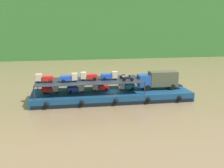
{
  "coord_description": "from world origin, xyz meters",
  "views": [
    {
      "loc": [
        -8.0,
        -45.6,
        12.97
      ],
      "look_at": [
        0.1,
        0.0,
        2.7
      ],
      "focal_mm": 45.04,
      "sensor_mm": 36.0,
      "label": 1
    }
  ],
  "objects_px": {
    "covered_lorry": "(159,80)",
    "motorcycle_upper_centre": "(125,76)",
    "mini_truck_lower_fore": "(126,86)",
    "motorcycle_upper_port": "(128,79)",
    "mini_truck_lower_mid": "(100,87)",
    "mini_truck_upper_fore": "(89,76)",
    "mini_truck_upper_stern": "(44,78)",
    "mini_truck_upper_bow": "(110,76)",
    "mini_truck_lower_stern": "(51,89)",
    "mini_truck_lower_aft": "(76,88)",
    "mini_truck_upper_mid": "(69,78)",
    "cargo_barge": "(111,95)"
  },
  "relations": [
    {
      "from": "covered_lorry",
      "to": "motorcycle_upper_centre",
      "type": "distance_m",
      "value": 6.02
    },
    {
      "from": "mini_truck_lower_fore",
      "to": "motorcycle_upper_centre",
      "type": "height_order",
      "value": "motorcycle_upper_centre"
    },
    {
      "from": "motorcycle_upper_port",
      "to": "motorcycle_upper_centre",
      "type": "height_order",
      "value": "same"
    },
    {
      "from": "mini_truck_lower_mid",
      "to": "mini_truck_upper_fore",
      "type": "height_order",
      "value": "mini_truck_upper_fore"
    },
    {
      "from": "mini_truck_upper_stern",
      "to": "mini_truck_upper_bow",
      "type": "relative_size",
      "value": 1.01
    },
    {
      "from": "mini_truck_upper_stern",
      "to": "mini_truck_upper_fore",
      "type": "relative_size",
      "value": 1.0
    },
    {
      "from": "covered_lorry",
      "to": "mini_truck_upper_fore",
      "type": "bearing_deg",
      "value": 179.82
    },
    {
      "from": "mini_truck_lower_fore",
      "to": "mini_truck_lower_mid",
      "type": "bearing_deg",
      "value": 179.41
    },
    {
      "from": "mini_truck_upper_fore",
      "to": "mini_truck_upper_bow",
      "type": "height_order",
      "value": "same"
    },
    {
      "from": "mini_truck_lower_stern",
      "to": "mini_truck_lower_fore",
      "type": "height_order",
      "value": "same"
    },
    {
      "from": "mini_truck_lower_mid",
      "to": "mini_truck_upper_stern",
      "type": "relative_size",
      "value": 0.99
    },
    {
      "from": "mini_truck_upper_bow",
      "to": "motorcycle_upper_centre",
      "type": "bearing_deg",
      "value": 4.29
    },
    {
      "from": "mini_truck_lower_stern",
      "to": "mini_truck_lower_aft",
      "type": "distance_m",
      "value": 4.19
    },
    {
      "from": "mini_truck_lower_aft",
      "to": "mini_truck_upper_fore",
      "type": "relative_size",
      "value": 1.0
    },
    {
      "from": "mini_truck_upper_stern",
      "to": "mini_truck_upper_mid",
      "type": "xyz_separation_m",
      "value": [
        3.95,
        -0.33,
        0.0
      ]
    },
    {
      "from": "covered_lorry",
      "to": "mini_truck_upper_stern",
      "type": "bearing_deg",
      "value": -178.98
    },
    {
      "from": "covered_lorry",
      "to": "mini_truck_lower_stern",
      "type": "bearing_deg",
      "value": 178.18
    },
    {
      "from": "mini_truck_lower_stern",
      "to": "covered_lorry",
      "type": "bearing_deg",
      "value": -1.82
    },
    {
      "from": "mini_truck_upper_stern",
      "to": "motorcycle_upper_port",
      "type": "xyz_separation_m",
      "value": [
        13.33,
        -1.67,
        -0.26
      ]
    },
    {
      "from": "mini_truck_lower_aft",
      "to": "mini_truck_upper_mid",
      "type": "relative_size",
      "value": 1.0
    },
    {
      "from": "mini_truck_upper_fore",
      "to": "motorcycle_upper_port",
      "type": "distance_m",
      "value": 6.53
    },
    {
      "from": "cargo_barge",
      "to": "motorcycle_upper_centre",
      "type": "relative_size",
      "value": 13.96
    },
    {
      "from": "cargo_barge",
      "to": "motorcycle_upper_centre",
      "type": "distance_m",
      "value": 3.94
    },
    {
      "from": "covered_lorry",
      "to": "mini_truck_upper_fore",
      "type": "distance_m",
      "value": 12.19
    },
    {
      "from": "mini_truck_upper_bow",
      "to": "mini_truck_lower_fore",
      "type": "bearing_deg",
      "value": 11.4
    },
    {
      "from": "cargo_barge",
      "to": "mini_truck_lower_mid",
      "type": "height_order",
      "value": "mini_truck_lower_mid"
    },
    {
      "from": "mini_truck_lower_mid",
      "to": "cargo_barge",
      "type": "bearing_deg",
      "value": -14.89
    },
    {
      "from": "covered_lorry",
      "to": "mini_truck_lower_mid",
      "type": "bearing_deg",
      "value": 177.09
    },
    {
      "from": "mini_truck_lower_fore",
      "to": "mini_truck_upper_fore",
      "type": "distance_m",
      "value": 6.85
    },
    {
      "from": "mini_truck_upper_stern",
      "to": "motorcycle_upper_centre",
      "type": "height_order",
      "value": "mini_truck_upper_stern"
    },
    {
      "from": "mini_truck_upper_fore",
      "to": "cargo_barge",
      "type": "bearing_deg",
      "value": -0.21
    },
    {
      "from": "mini_truck_lower_aft",
      "to": "mini_truck_lower_mid",
      "type": "xyz_separation_m",
      "value": [
        4.11,
        0.44,
        0.0
      ]
    },
    {
      "from": "covered_lorry",
      "to": "mini_truck_lower_aft",
      "type": "relative_size",
      "value": 2.84
    },
    {
      "from": "mini_truck_lower_mid",
      "to": "mini_truck_lower_fore",
      "type": "bearing_deg",
      "value": -0.59
    },
    {
      "from": "mini_truck_lower_fore",
      "to": "mini_truck_upper_stern",
      "type": "relative_size",
      "value": 0.99
    },
    {
      "from": "mini_truck_upper_stern",
      "to": "motorcycle_upper_centre",
      "type": "xyz_separation_m",
      "value": [
        13.31,
        0.4,
        -0.26
      ]
    },
    {
      "from": "cargo_barge",
      "to": "mini_truck_upper_stern",
      "type": "xyz_separation_m",
      "value": [
        -10.99,
        -0.37,
        3.44
      ]
    },
    {
      "from": "mini_truck_lower_fore",
      "to": "motorcycle_upper_port",
      "type": "height_order",
      "value": "motorcycle_upper_port"
    },
    {
      "from": "mini_truck_lower_mid",
      "to": "motorcycle_upper_centre",
      "type": "bearing_deg",
      "value": -6.27
    },
    {
      "from": "motorcycle_upper_centre",
      "to": "covered_lorry",
      "type": "bearing_deg",
      "value": -0.56
    },
    {
      "from": "mini_truck_lower_aft",
      "to": "mini_truck_upper_stern",
      "type": "bearing_deg",
      "value": -175.21
    },
    {
      "from": "mini_truck_lower_aft",
      "to": "mini_truck_upper_fore",
      "type": "bearing_deg",
      "value": -1.05
    },
    {
      "from": "cargo_barge",
      "to": "mini_truck_lower_stern",
      "type": "distance_m",
      "value": 10.24
    },
    {
      "from": "mini_truck_lower_mid",
      "to": "motorcycle_upper_port",
      "type": "distance_m",
      "value": 5.2
    },
    {
      "from": "mini_truck_upper_fore",
      "to": "motorcycle_upper_port",
      "type": "relative_size",
      "value": 1.47
    },
    {
      "from": "mini_truck_upper_mid",
      "to": "mini_truck_upper_bow",
      "type": "bearing_deg",
      "value": 4.57
    },
    {
      "from": "motorcycle_upper_centre",
      "to": "mini_truck_lower_fore",
      "type": "bearing_deg",
      "value": 48.06
    },
    {
      "from": "mini_truck_upper_mid",
      "to": "mini_truck_upper_fore",
      "type": "relative_size",
      "value": 1.0
    },
    {
      "from": "mini_truck_lower_fore",
      "to": "motorcycle_upper_centre",
      "type": "xyz_separation_m",
      "value": [
        -0.37,
        -0.41,
        1.74
      ]
    },
    {
      "from": "mini_truck_lower_stern",
      "to": "cargo_barge",
      "type": "bearing_deg",
      "value": -3.17
    }
  ]
}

